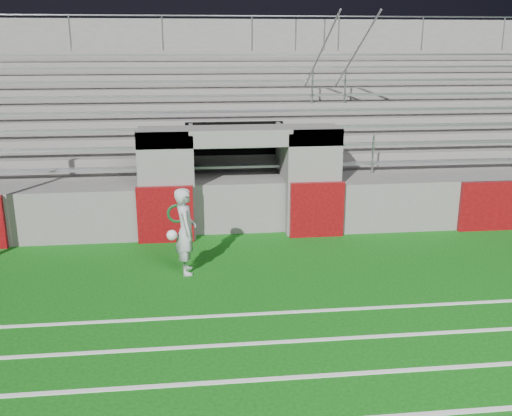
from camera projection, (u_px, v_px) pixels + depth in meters
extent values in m
plane|color=#0D520E|center=(256.00, 290.00, 10.85)|extent=(90.00, 90.00, 0.00)
cube|color=white|center=(280.00, 378.00, 7.98)|extent=(28.00, 0.09, 0.01)
cube|color=white|center=(270.00, 342.00, 8.94)|extent=(28.00, 0.09, 0.01)
cube|color=white|center=(263.00, 314.00, 9.89)|extent=(28.00, 0.09, 0.01)
cube|color=#64615E|center=(165.00, 183.00, 13.63)|extent=(1.20, 1.00, 2.60)
cube|color=#64615E|center=(313.00, 179.00, 14.02)|extent=(1.20, 1.00, 2.60)
cube|color=black|center=(235.00, 168.00, 15.46)|extent=(2.60, 0.20, 2.50)
cube|color=#64615E|center=(192.00, 179.00, 14.29)|extent=(0.10, 2.20, 2.50)
cube|color=#64615E|center=(283.00, 176.00, 14.53)|extent=(0.10, 2.20, 2.50)
cube|color=#64615E|center=(240.00, 136.00, 13.52)|extent=(4.80, 1.00, 0.40)
cube|color=#64615E|center=(229.00, 157.00, 17.54)|extent=(26.00, 8.00, 0.20)
cube|color=#64615E|center=(230.00, 176.00, 17.71)|extent=(26.00, 8.00, 1.05)
cube|color=#58070B|center=(165.00, 215.00, 13.28)|extent=(1.30, 0.15, 1.35)
cube|color=#58070B|center=(317.00, 210.00, 13.66)|extent=(1.30, 0.15, 1.35)
cube|color=#58070B|center=(502.00, 206.00, 14.18)|extent=(2.20, 0.15, 1.25)
cube|color=#989AA0|center=(237.00, 166.00, 14.66)|extent=(23.00, 0.28, 0.06)
cube|color=#64615E|center=(234.00, 161.00, 15.48)|extent=(24.00, 0.75, 0.38)
cube|color=#989AA0|center=(235.00, 146.00, 15.27)|extent=(23.00, 0.28, 0.06)
cube|color=#64615E|center=(232.00, 149.00, 16.14)|extent=(24.00, 0.75, 0.76)
cube|color=#989AA0|center=(232.00, 128.00, 15.88)|extent=(23.00, 0.28, 0.06)
cube|color=#64615E|center=(230.00, 138.00, 16.80)|extent=(24.00, 0.75, 1.14)
cube|color=#989AA0|center=(230.00, 111.00, 16.49)|extent=(23.00, 0.28, 0.06)
cube|color=#64615E|center=(229.00, 128.00, 17.46)|extent=(24.00, 0.75, 1.52)
cube|color=#989AA0|center=(228.00, 96.00, 17.10)|extent=(23.00, 0.28, 0.06)
cube|color=#64615E|center=(227.00, 119.00, 18.13)|extent=(24.00, 0.75, 1.90)
cube|color=#989AA0|center=(227.00, 81.00, 17.70)|extent=(23.00, 0.28, 0.06)
cube|color=#64615E|center=(226.00, 110.00, 18.79)|extent=(24.00, 0.75, 2.28)
cube|color=#989AA0|center=(225.00, 68.00, 18.31)|extent=(23.00, 0.28, 0.06)
cube|color=#64615E|center=(224.00, 102.00, 19.45)|extent=(24.00, 0.75, 2.66)
cube|color=#989AA0|center=(224.00, 55.00, 18.92)|extent=(23.00, 0.28, 0.06)
cube|color=#64615E|center=(223.00, 98.00, 20.08)|extent=(26.00, 0.60, 5.29)
cylinder|color=#A5A8AD|center=(335.00, 155.00, 14.59)|extent=(0.05, 0.05, 1.00)
cylinder|color=#A5A8AD|center=(312.00, 86.00, 17.02)|extent=(0.05, 0.05, 1.00)
cylinder|color=#A5A8AD|center=(296.00, 35.00, 19.46)|extent=(0.05, 0.05, 1.00)
cylinder|color=#A5A8AD|center=(313.00, 69.00, 16.88)|extent=(0.05, 6.02, 3.08)
cylinder|color=#A5A8AD|center=(373.00, 155.00, 14.69)|extent=(0.05, 0.05, 1.00)
cylinder|color=#A5A8AD|center=(345.00, 86.00, 17.13)|extent=(0.05, 0.05, 1.00)
cylinder|color=#A5A8AD|center=(324.00, 35.00, 19.57)|extent=(0.05, 0.05, 1.00)
cylinder|color=#A5A8AD|center=(346.00, 69.00, 16.99)|extent=(0.05, 6.02, 3.08)
cylinder|color=#A5A8AD|center=(70.00, 33.00, 18.64)|extent=(0.05, 0.05, 1.10)
cylinder|color=#A5A8AD|center=(162.00, 33.00, 18.96)|extent=(0.05, 0.05, 1.10)
cylinder|color=#A5A8AD|center=(252.00, 33.00, 19.29)|extent=(0.05, 0.05, 1.10)
cylinder|color=#A5A8AD|center=(338.00, 33.00, 19.61)|extent=(0.05, 0.05, 1.10)
cylinder|color=#A5A8AD|center=(422.00, 33.00, 19.93)|extent=(0.05, 0.05, 1.10)
cylinder|color=#A5A8AD|center=(503.00, 33.00, 20.25)|extent=(0.05, 0.05, 1.10)
cylinder|color=#A5A8AD|center=(222.00, 16.00, 19.02)|extent=(24.00, 0.05, 0.05)
imported|color=#A9AEB2|center=(186.00, 231.00, 11.44)|extent=(0.49, 0.69, 1.78)
sphere|color=white|center=(172.00, 235.00, 11.29)|extent=(0.21, 0.21, 0.21)
torus|color=#0D4414|center=(177.00, 209.00, 13.27)|extent=(0.50, 0.09, 0.50)
torus|color=#0D421D|center=(177.00, 213.00, 13.25)|extent=(0.48, 0.09, 0.48)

